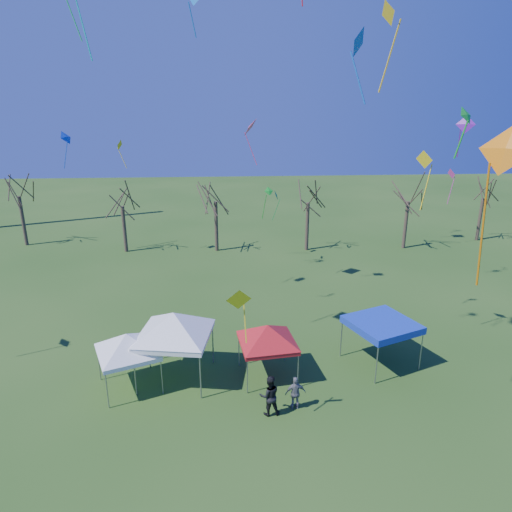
{
  "coord_description": "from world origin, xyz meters",
  "views": [
    {
      "loc": [
        -1.47,
        -16.41,
        13.07
      ],
      "look_at": [
        -0.15,
        3.0,
        6.55
      ],
      "focal_mm": 32.0,
      "sensor_mm": 36.0,
      "label": 1
    }
  ],
  "objects_px": {
    "tree_1": "(121,190)",
    "tent_white_west": "(126,338)",
    "tent_red": "(268,329)",
    "tree_4": "(410,184)",
    "tent_blue": "(382,325)",
    "person_grey": "(296,393)",
    "tree_0": "(16,178)",
    "tree_3": "(309,185)",
    "tree_2": "(215,183)",
    "tent_white_mid": "(174,317)",
    "tree_5": "(486,183)",
    "person_dark": "(269,396)"
  },
  "relations": [
    {
      "from": "tree_1",
      "to": "tent_white_west",
      "type": "xyz_separation_m",
      "value": [
        4.52,
        -21.69,
        -3.12
      ]
    },
    {
      "from": "tree_4",
      "to": "tent_blue",
      "type": "xyz_separation_m",
      "value": [
        -8.9,
        -19.74,
        -3.83
      ]
    },
    {
      "from": "tree_1",
      "to": "tree_4",
      "type": "xyz_separation_m",
      "value": [
        26.12,
        -0.65,
        0.27
      ]
    },
    {
      "from": "tent_red",
      "to": "tent_white_west",
      "type": "bearing_deg",
      "value": -176.09
    },
    {
      "from": "tree_3",
      "to": "tent_red",
      "type": "distance_m",
      "value": 21.65
    },
    {
      "from": "tree_1",
      "to": "tree_3",
      "type": "xyz_separation_m",
      "value": [
        16.8,
        -0.6,
        0.29
      ]
    },
    {
      "from": "tent_blue",
      "to": "tree_1",
      "type": "bearing_deg",
      "value": 130.2
    },
    {
      "from": "tree_2",
      "to": "tree_4",
      "type": "xyz_separation_m",
      "value": [
        17.72,
        -0.38,
        -0.23
      ]
    },
    {
      "from": "tree_4",
      "to": "tree_5",
      "type": "relative_size",
      "value": 1.06
    },
    {
      "from": "tree_5",
      "to": "person_grey",
      "type": "xyz_separation_m",
      "value": [
        -22.26,
        -25.29,
        -4.94
      ]
    },
    {
      "from": "tree_4",
      "to": "tree_1",
      "type": "bearing_deg",
      "value": 178.58
    },
    {
      "from": "tree_1",
      "to": "tent_red",
      "type": "bearing_deg",
      "value": -62.18
    },
    {
      "from": "tree_0",
      "to": "tree_2",
      "type": "xyz_separation_m",
      "value": [
        18.48,
        -3.01,
        -0.2
      ]
    },
    {
      "from": "tent_blue",
      "to": "person_grey",
      "type": "bearing_deg",
      "value": -145.04
    },
    {
      "from": "tree_0",
      "to": "tree_5",
      "type": "bearing_deg",
      "value": -1.69
    },
    {
      "from": "tree_1",
      "to": "tent_blue",
      "type": "xyz_separation_m",
      "value": [
        17.22,
        -20.38,
        -3.57
      ]
    },
    {
      "from": "tent_white_mid",
      "to": "tent_blue",
      "type": "relative_size",
      "value": 1.16
    },
    {
      "from": "tree_3",
      "to": "tree_4",
      "type": "xyz_separation_m",
      "value": [
        9.32,
        -0.04,
        -0.02
      ]
    },
    {
      "from": "tent_red",
      "to": "tent_blue",
      "type": "height_order",
      "value": "tent_red"
    },
    {
      "from": "tree_3",
      "to": "tree_1",
      "type": "bearing_deg",
      "value": 177.94
    },
    {
      "from": "tree_2",
      "to": "tent_white_west",
      "type": "height_order",
      "value": "tree_2"
    },
    {
      "from": "person_dark",
      "to": "tree_1",
      "type": "bearing_deg",
      "value": -70.51
    },
    {
      "from": "tree_0",
      "to": "person_grey",
      "type": "height_order",
      "value": "tree_0"
    },
    {
      "from": "tree_0",
      "to": "tent_white_mid",
      "type": "bearing_deg",
      "value": -54.84
    },
    {
      "from": "tent_white_west",
      "to": "tent_red",
      "type": "relative_size",
      "value": 0.94
    },
    {
      "from": "tree_4",
      "to": "tree_2",
      "type": "bearing_deg",
      "value": 178.78
    },
    {
      "from": "tent_white_west",
      "to": "tree_5",
      "type": "bearing_deg",
      "value": 37.64
    },
    {
      "from": "tent_white_west",
      "to": "tree_0",
      "type": "bearing_deg",
      "value": 120.88
    },
    {
      "from": "tree_0",
      "to": "tree_2",
      "type": "distance_m",
      "value": 18.72
    },
    {
      "from": "tree_3",
      "to": "person_grey",
      "type": "distance_m",
      "value": 24.3
    },
    {
      "from": "tent_white_west",
      "to": "tent_white_mid",
      "type": "distance_m",
      "value": 2.35
    },
    {
      "from": "tree_0",
      "to": "tent_white_west",
      "type": "relative_size",
      "value": 2.43
    },
    {
      "from": "tent_white_west",
      "to": "tent_red",
      "type": "bearing_deg",
      "value": 3.91
    },
    {
      "from": "tree_3",
      "to": "tree_5",
      "type": "distance_m",
      "value": 17.81
    },
    {
      "from": "tree_2",
      "to": "tent_white_mid",
      "type": "relative_size",
      "value": 1.76
    },
    {
      "from": "tree_1",
      "to": "tree_5",
      "type": "distance_m",
      "value": 34.52
    },
    {
      "from": "tree_5",
      "to": "tent_red",
      "type": "height_order",
      "value": "tree_5"
    },
    {
      "from": "tree_1",
      "to": "tree_3",
      "type": "bearing_deg",
      "value": -2.06
    },
    {
      "from": "tree_0",
      "to": "tree_4",
      "type": "distance_m",
      "value": 36.36
    },
    {
      "from": "tent_white_west",
      "to": "person_grey",
      "type": "relative_size",
      "value": 2.19
    },
    {
      "from": "tree_1",
      "to": "tent_white_mid",
      "type": "height_order",
      "value": "tree_1"
    },
    {
      "from": "tree_3",
      "to": "tent_red",
      "type": "xyz_separation_m",
      "value": [
        -5.59,
        -20.63,
        -3.42
      ]
    },
    {
      "from": "tent_red",
      "to": "person_dark",
      "type": "xyz_separation_m",
      "value": [
        -0.17,
        -2.96,
        -1.71
      ]
    },
    {
      "from": "tent_white_west",
      "to": "person_dark",
      "type": "relative_size",
      "value": 1.84
    },
    {
      "from": "person_grey",
      "to": "tree_4",
      "type": "bearing_deg",
      "value": -125.6
    },
    {
      "from": "tree_2",
      "to": "tree_4",
      "type": "distance_m",
      "value": 17.73
    },
    {
      "from": "tree_2",
      "to": "tent_white_west",
      "type": "relative_size",
      "value": 2.35
    },
    {
      "from": "tree_1",
      "to": "tree_4",
      "type": "distance_m",
      "value": 26.13
    },
    {
      "from": "tree_2",
      "to": "tent_white_mid",
      "type": "xyz_separation_m",
      "value": [
        -1.71,
        -20.81,
        -2.95
      ]
    },
    {
      "from": "tree_5",
      "to": "tree_2",
      "type": "bearing_deg",
      "value": -176.3
    }
  ]
}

